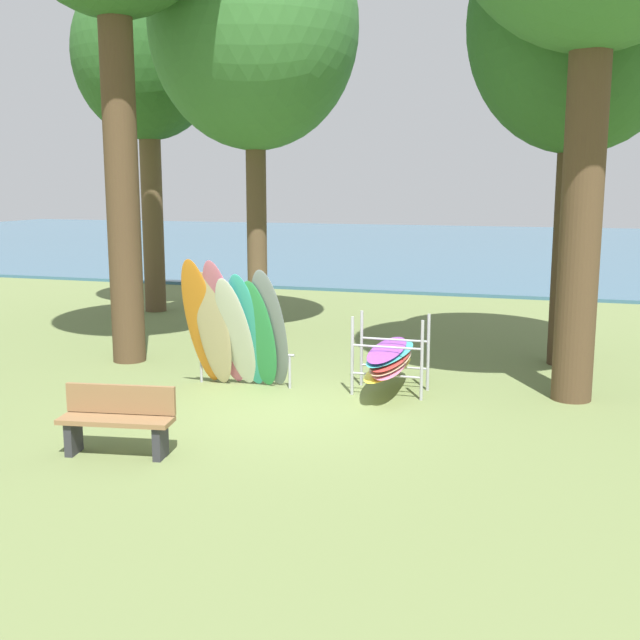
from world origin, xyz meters
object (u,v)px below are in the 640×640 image
Objects in this scene: tree_mid_behind at (147,58)px; board_storage_rack at (390,359)px; tree_far_left_back at (581,26)px; leaning_board_pile at (235,330)px; park_bench at (118,419)px; tree_far_right_back at (254,29)px.

tree_mid_behind is 4.00× the size of board_storage_rack.
tree_far_left_back is at bearing 47.47° from board_storage_rack.
leaning_board_pile is at bearing -145.33° from tree_far_left_back.
tree_mid_behind is at bearing 127.44° from leaning_board_pile.
tree_mid_behind reaches higher than park_bench.
tree_mid_behind is at bearing 162.55° from tree_far_left_back.
board_storage_rack is at bearing -132.53° from tree_far_left_back.
park_bench is at bearing -124.37° from board_storage_rack.
park_bench is (1.18, -7.69, -5.98)m from tree_far_right_back.
tree_mid_behind is at bearing 141.00° from board_storage_rack.
leaning_board_pile is 2.50m from board_storage_rack.
park_bench is at bearing -63.58° from tree_mid_behind.
tree_far_left_back is (10.14, -3.19, -0.38)m from tree_mid_behind.
park_bench is (-5.24, -6.68, -5.50)m from tree_far_left_back.
tree_far_right_back is at bearing 107.19° from leaning_board_pile.
park_bench is at bearing -128.12° from tree_far_left_back.
tree_mid_behind is 10.64m from tree_far_left_back.
tree_far_right_back reaches higher than board_storage_rack.
tree_far_left_back reaches higher than park_bench.
tree_far_right_back is 4.13× the size of leaning_board_pile.
board_storage_rack is (7.50, -6.07, -5.78)m from tree_mid_behind.
tree_far_right_back is at bearing -30.41° from tree_mid_behind.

